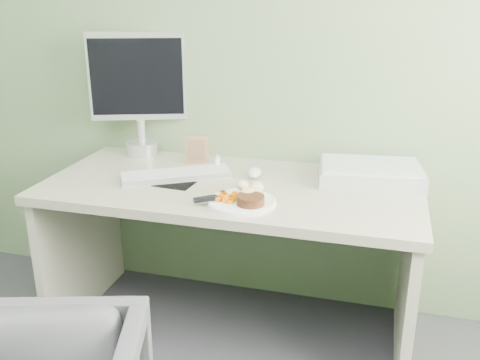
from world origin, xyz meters
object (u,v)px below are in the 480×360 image
(desk, at_px, (231,223))
(scanner, at_px, (370,174))
(monitor, at_px, (140,87))
(plate, at_px, (242,202))

(desk, distance_m, scanner, 0.64)
(scanner, bearing_deg, monitor, 166.14)
(plate, relative_size, scanner, 0.62)
(plate, xyz_separation_m, monitor, (-0.66, 0.53, 0.33))
(scanner, height_order, monitor, monitor)
(desk, relative_size, scanner, 3.70)
(desk, bearing_deg, scanner, 18.13)
(scanner, xyz_separation_m, monitor, (-1.12, 0.13, 0.30))
(desk, height_order, plate, plate)
(scanner, bearing_deg, desk, -169.13)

